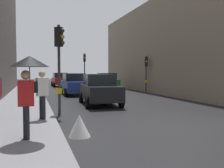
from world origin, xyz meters
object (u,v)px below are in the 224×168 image
Objects in this scene: traffic_light_near_right at (59,53)px; car_blue_van at (74,84)px; warning_sign_triangle at (79,126)px; car_dark_suv at (100,89)px; car_green_estate at (106,81)px; traffic_light_mid_street at (146,67)px; pedestrian_with_black_backpack at (41,92)px; traffic_light_far_median at (85,64)px; car_red_sedan at (60,80)px; pedestrian_with_umbrella at (28,74)px.

traffic_light_near_right is 0.93× the size of car_blue_van.
car_blue_van reaches higher than warning_sign_triangle.
car_dark_suv and car_blue_van have the same top height.
warning_sign_triangle is (-1.96, -13.55, -0.55)m from car_blue_van.
car_green_estate is at bearing 66.46° from traffic_light_near_right.
traffic_light_mid_street is 0.78× the size of car_blue_van.
traffic_light_mid_street is 5.53m from car_green_estate.
car_green_estate is at bearing 66.19° from pedestrian_with_black_backpack.
car_blue_van is (-2.41, -7.98, -1.87)m from traffic_light_far_median.
car_green_estate is at bearing 71.70° from warning_sign_triangle.
traffic_light_far_median reaches higher than car_red_sedan.
car_green_estate is 20.08m from pedestrian_with_umbrella.
traffic_light_far_median is 0.93× the size of car_dark_suv.
traffic_light_near_right is 0.91× the size of car_dark_suv.
traffic_light_far_median reaches higher than traffic_light_mid_street.
traffic_light_near_right reaches higher than traffic_light_mid_street.
warning_sign_triangle is (1.00, -2.32, -0.84)m from pedestrian_with_black_backpack.
traffic_light_near_right is 2.22× the size of pedestrian_with_black_backpack.
warning_sign_triangle is (-2.02, -25.63, -0.55)m from car_red_sedan.
pedestrian_with_umbrella is (-3.75, -7.28, 0.96)m from car_dark_suv.
pedestrian_with_umbrella reaches higher than pedestrian_with_black_backpack.
traffic_light_mid_street is 1.87× the size of pedestrian_with_black_backpack.
warning_sign_triangle is at bearing -66.76° from pedestrian_with_black_backpack.
traffic_light_mid_street is (3.96, -8.09, -0.47)m from traffic_light_far_median.
traffic_light_near_right is at bearing 63.93° from pedestrian_with_black_backpack.
traffic_light_mid_street is 16.88m from pedestrian_with_umbrella.
car_blue_van is at bearing 81.76° from warning_sign_triangle.
traffic_light_mid_street is 12.68m from traffic_light_near_right.
traffic_light_far_median is 8.54m from car_blue_van.
traffic_light_far_median is 0.94× the size of car_red_sedan.
car_dark_suv is (-3.66, -11.36, 0.00)m from car_green_estate.
car_green_estate is 6.52× the size of warning_sign_triangle.
traffic_light_near_right is (-8.49, -9.40, 0.42)m from traffic_light_mid_street.
pedestrian_with_black_backpack reaches higher than car_blue_van.
car_blue_van is 1.98× the size of pedestrian_with_umbrella.
pedestrian_with_umbrella is (-5.75, -21.90, -0.91)m from traffic_light_far_median.
car_red_sedan and car_green_estate have the same top height.
car_red_sedan is 1.00× the size of car_blue_van.
car_dark_suv is 5.70m from pedestrian_with_black_backpack.
pedestrian_with_black_backpack is 2.66m from warning_sign_triangle.
car_dark_suv is (0.36, -18.73, 0.00)m from car_red_sedan.
pedestrian_with_umbrella is (-7.42, -18.63, 0.96)m from car_green_estate.
traffic_light_far_median is 9.02m from traffic_light_mid_street.
traffic_light_near_right is 0.93× the size of car_green_estate.
car_green_estate reaches higher than warning_sign_triangle.
car_red_sedan is at bearing 89.74° from car_blue_van.
car_dark_suv is 2.43× the size of pedestrian_with_black_backpack.
traffic_light_mid_street is 0.84× the size of traffic_light_near_right.
pedestrian_with_black_backpack is at bearing 81.97° from pedestrian_with_umbrella.
car_green_estate is 2.40× the size of pedestrian_with_black_backpack.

